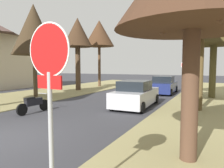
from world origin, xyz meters
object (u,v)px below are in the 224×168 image
street_tree_right_mid_b (215,24)px  stop_sign_near (49,79)px  parked_sedan_navy (164,85)px  parked_motorcycle (33,104)px  street_tree_right_mid_a (202,3)px  street_tree_left_mid_a (34,30)px  street_tree_left_far (99,34)px  parked_sedan_silver (136,95)px  street_tree_left_mid_b (77,34)px  stop_sign_far (186,70)px

street_tree_right_mid_b → stop_sign_near: bearing=-97.6°
parked_sedan_navy → stop_sign_near: bearing=-83.3°
stop_sign_near → parked_motorcycle: bearing=139.0°
street_tree_right_mid_a → street_tree_left_mid_a: (-11.85, -0.18, -0.49)m
street_tree_right_mid_b → street_tree_left_far: street_tree_left_far is taller
street_tree_left_mid_a → parked_sedan_silver: street_tree_left_mid_a is taller
parked_sedan_silver → street_tree_right_mid_b: bearing=54.8°
parked_sedan_silver → street_tree_right_mid_a: bearing=4.9°
stop_sign_near → street_tree_left_far: size_ratio=0.38×
stop_sign_near → street_tree_right_mid_a: 10.41m
stop_sign_near → street_tree_right_mid_a: bearing=81.4°
street_tree_left_mid_b → parked_motorcycle: street_tree_left_mid_b is taller
street_tree_right_mid_a → street_tree_right_mid_b: 5.49m
stop_sign_far → parked_motorcycle: size_ratio=1.42×
street_tree_left_mid_a → parked_sedan_navy: 11.88m
stop_sign_near → street_tree_left_mid_b: street_tree_left_mid_b is taller
street_tree_right_mid_a → parked_motorcycle: 10.22m
stop_sign_far → street_tree_left_mid_b: bearing=-176.3°
street_tree_right_mid_a → street_tree_right_mid_b: size_ratio=1.02×
parked_sedan_navy → street_tree_right_mid_a: bearing=-63.6°
stop_sign_far → street_tree_left_mid_b: street_tree_left_mid_b is taller
stop_sign_far → parked_sedan_navy: 2.60m
street_tree_left_mid_a → street_tree_left_far: 10.26m
street_tree_left_far → parked_sedan_navy: size_ratio=1.78×
street_tree_left_mid_a → street_tree_left_mid_b: bearing=89.1°
street_tree_left_mid_a → parked_motorcycle: bearing=-44.5°
stop_sign_near → street_tree_right_mid_b: 15.65m
stop_sign_near → stop_sign_far: stop_sign_near is taller
stop_sign_far → parked_motorcycle: (-6.24, -10.32, -1.67)m
stop_sign_near → parked_motorcycle: 8.37m
street_tree_right_mid_a → parked_motorcycle: size_ratio=3.57×
parked_sedan_silver → stop_sign_far: bearing=71.6°
parked_sedan_silver → parked_sedan_navy: 7.16m
street_tree_left_far → parked_sedan_navy: street_tree_left_far is taller
street_tree_left_mid_b → parked_sedan_silver: bearing=-34.4°
street_tree_right_mid_a → street_tree_left_mid_a: 11.86m
street_tree_right_mid_a → street_tree_left_far: size_ratio=0.92×
stop_sign_far → street_tree_right_mid_b: (1.96, -0.55, 3.41)m
street_tree_left_far → parked_sedan_silver: 14.46m
street_tree_left_mid_a → parked_sedan_silver: (8.34, -0.12, -4.50)m
street_tree_left_mid_a → street_tree_right_mid_a: bearing=0.9°
street_tree_right_mid_b → parked_motorcycle: bearing=-130.0°
parked_sedan_silver → parked_sedan_navy: size_ratio=1.00×
street_tree_right_mid_b → street_tree_left_mid_a: (-12.40, -5.64, -0.34)m
street_tree_left_mid_b → street_tree_left_far: (-0.17, 4.66, 0.70)m
stop_sign_near → street_tree_right_mid_b: street_tree_right_mid_b is taller
stop_sign_far → parked_sedan_silver: stop_sign_far is taller
stop_sign_near → parked_sedan_silver: 9.72m
street_tree_left_mid_a → street_tree_left_far: bearing=90.5°
parked_motorcycle → street_tree_left_mid_a: bearing=135.5°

